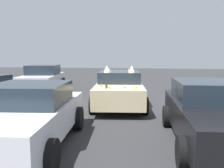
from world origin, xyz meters
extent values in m
plane|color=#2D2D30|center=(0.00, 0.00, 0.00)|extent=(60.00, 60.00, 0.00)
cube|color=beige|center=(0.00, 0.00, 0.61)|extent=(4.74, 2.28, 0.69)
cube|color=#1E2833|center=(0.36, 0.04, 1.18)|extent=(2.30, 1.87, 0.44)
cylinder|color=black|center=(-1.30, -1.07, 0.31)|extent=(0.64, 0.29, 0.62)
cylinder|color=black|center=(-1.51, 0.75, 0.31)|extent=(0.64, 0.29, 0.62)
cylinder|color=black|center=(1.51, -0.75, 0.31)|extent=(0.64, 0.29, 0.62)
cylinder|color=black|center=(1.30, 1.07, 0.31)|extent=(0.64, 0.29, 0.62)
ellipsoid|color=black|center=(0.95, 1.01, 0.74)|extent=(0.15, 0.04, 0.13)
ellipsoid|color=black|center=(-0.65, 0.83, 0.65)|extent=(0.14, 0.04, 0.12)
ellipsoid|color=black|center=(1.11, 1.03, 0.56)|extent=(0.15, 0.04, 0.08)
ellipsoid|color=black|center=(0.19, 0.93, 0.50)|extent=(0.19, 0.04, 0.08)
ellipsoid|color=black|center=(1.58, 1.08, 0.71)|extent=(0.16, 0.04, 0.08)
ellipsoid|color=black|center=(1.09, -0.78, 0.45)|extent=(0.12, 0.03, 0.09)
ellipsoid|color=black|center=(0.26, 0.93, 0.65)|extent=(0.15, 0.04, 0.13)
ellipsoid|color=black|center=(-0.07, 0.90, 0.78)|extent=(0.12, 0.03, 0.15)
cone|color=orange|center=(-1.76, -0.80, 1.02)|extent=(0.08, 0.08, 0.13)
cone|color=tan|center=(-1.92, -0.75, 1.01)|extent=(0.11, 0.11, 0.11)
cone|color=gray|center=(-1.89, 0.08, 1.02)|extent=(0.10, 0.10, 0.12)
cone|color=gray|center=(-1.50, -0.15, 0.99)|extent=(0.06, 0.06, 0.07)
cone|color=#51381E|center=(-1.55, -0.38, 0.99)|extent=(0.09, 0.09, 0.06)
cylinder|color=#51381E|center=(-1.79, 0.21, 1.03)|extent=(0.07, 0.07, 0.14)
cone|color=tan|center=(-1.78, 0.18, 1.02)|extent=(0.07, 0.07, 0.12)
sphere|color=orange|center=(-1.37, 0.47, 0.99)|extent=(0.07, 0.07, 0.07)
sphere|color=#A87A38|center=(-1.70, 0.13, 0.99)|extent=(0.07, 0.07, 0.07)
cylinder|color=tan|center=(0.53, -0.35, 1.44)|extent=(0.11, 0.11, 0.08)
cone|color=#51381E|center=(0.35, -0.03, 1.43)|extent=(0.12, 0.12, 0.05)
cylinder|color=gray|center=(1.16, -0.42, 1.44)|extent=(0.07, 0.07, 0.08)
cone|color=silver|center=(1.06, 0.58, 1.45)|extent=(0.06, 0.06, 0.10)
cylinder|color=gray|center=(-0.08, 0.31, 1.43)|extent=(0.10, 0.10, 0.05)
cone|color=black|center=(0.26, 0.53, 1.43)|extent=(0.05, 0.05, 0.05)
cylinder|color=silver|center=(0.22, 0.45, 1.45)|extent=(0.10, 0.10, 0.10)
cone|color=beige|center=(-0.16, -0.51, 1.54)|extent=(0.26, 0.26, 0.27)
cone|color=beige|center=(-0.27, 0.46, 1.54)|extent=(0.26, 0.26, 0.27)
cube|color=black|center=(-3.96, -2.67, 0.61)|extent=(4.42, 1.89, 0.70)
cube|color=#1E2833|center=(-3.61, -2.66, 1.20)|extent=(1.95, 1.65, 0.49)
cylinder|color=black|center=(-5.34, -1.86, 0.30)|extent=(0.62, 0.25, 0.61)
cylinder|color=black|center=(-2.65, -1.74, 0.30)|extent=(0.62, 0.25, 0.61)
cube|color=white|center=(-4.74, 1.50, 0.60)|extent=(4.38, 2.24, 0.67)
cube|color=#1E2833|center=(-4.54, 1.52, 1.17)|extent=(1.95, 1.83, 0.48)
cylinder|color=black|center=(-5.93, 0.45, 0.32)|extent=(0.66, 0.29, 0.64)
cylinder|color=black|center=(-3.34, 0.73, 0.32)|extent=(0.66, 0.29, 0.64)
cylinder|color=black|center=(-3.54, 2.56, 0.32)|extent=(0.66, 0.29, 0.64)
cube|color=silver|center=(3.40, 4.89, 0.62)|extent=(4.65, 2.51, 0.69)
cube|color=#1E2833|center=(3.66, 4.94, 1.24)|extent=(2.19, 1.95, 0.54)
cylinder|color=black|center=(2.21, 3.76, 0.33)|extent=(0.69, 0.33, 0.66)
cylinder|color=black|center=(1.89, 5.56, 0.33)|extent=(0.69, 0.33, 0.66)
cylinder|color=black|center=(4.90, 4.23, 0.33)|extent=(0.69, 0.33, 0.66)
cylinder|color=black|center=(4.59, 6.03, 0.33)|extent=(0.69, 0.33, 0.66)
cylinder|color=black|center=(-1.62, 3.11, 0.33)|extent=(0.68, 0.29, 0.66)
camera|label=1|loc=(-9.75, -1.24, 2.05)|focal=39.10mm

